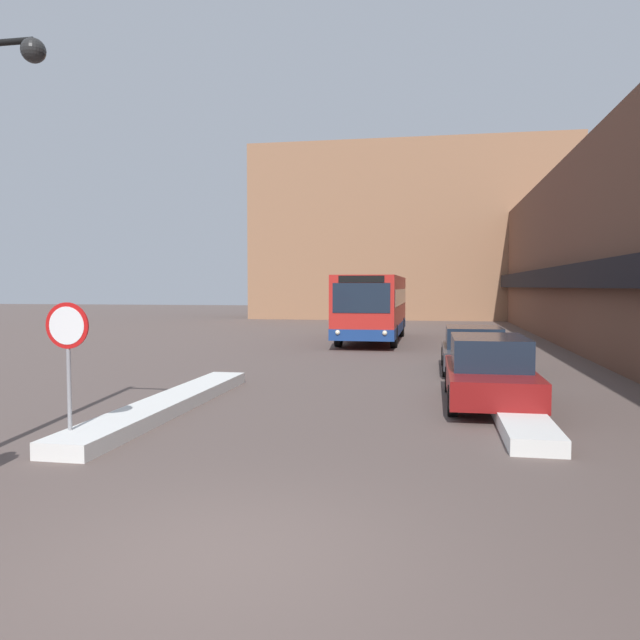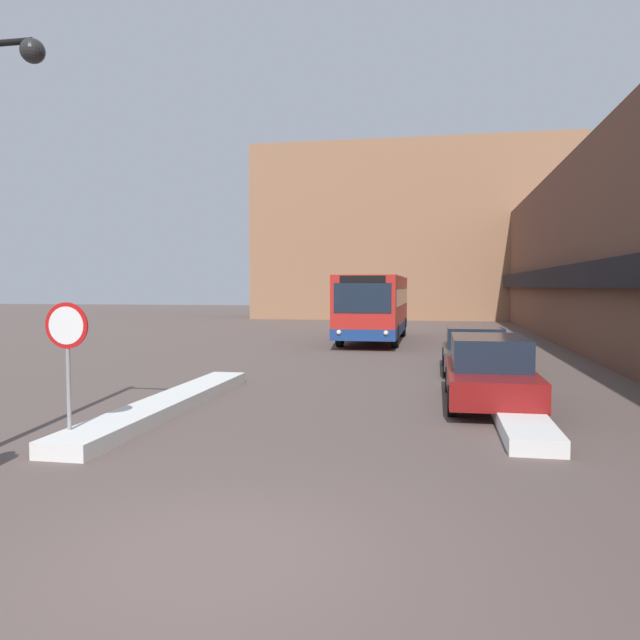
{
  "view_description": "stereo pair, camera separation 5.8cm",
  "coord_description": "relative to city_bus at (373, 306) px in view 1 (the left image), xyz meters",
  "views": [
    {
      "loc": [
        1.95,
        -5.74,
        2.64
      ],
      "look_at": [
        -0.54,
        7.97,
        1.9
      ],
      "focal_mm": 35.0,
      "sensor_mm": 36.0,
      "label": 1
    },
    {
      "loc": [
        2.01,
        -5.73,
        2.64
      ],
      "look_at": [
        -0.54,
        7.97,
        1.9
      ],
      "focal_mm": 35.0,
      "sensor_mm": 36.0,
      "label": 2
    }
  ],
  "objects": [
    {
      "name": "parked_car_back",
      "position": [
        4.13,
        -10.26,
        -1.0
      ],
      "size": [
        1.93,
        4.21,
        1.4
      ],
      "color": "#38383D",
      "rests_on": "ground_plane"
    },
    {
      "name": "parked_car_front",
      "position": [
        4.13,
        -15.74,
        -0.94
      ],
      "size": [
        1.88,
        4.76,
        1.52
      ],
      "color": "maroon",
      "rests_on": "ground_plane"
    },
    {
      "name": "snow_bank_right",
      "position": [
        4.53,
        -17.58,
        -1.56
      ],
      "size": [
        0.9,
        5.28,
        0.28
      ],
      "color": "silver",
      "rests_on": "ground_plane"
    },
    {
      "name": "snow_bank_left",
      "position": [
        -2.67,
        -17.76,
        -1.56
      ],
      "size": [
        0.9,
        8.03,
        0.28
      ],
      "color": "silver",
      "rests_on": "ground_plane"
    },
    {
      "name": "stop_sign",
      "position": [
        -3.01,
        -20.91,
        0.04
      ],
      "size": [
        0.76,
        0.08,
        2.39
      ],
      "color": "gray",
      "rests_on": "ground_plane"
    },
    {
      "name": "ground_plane",
      "position": [
        0.93,
        -24.42,
        -1.7
      ],
      "size": [
        160.0,
        160.0,
        0.0
      ],
      "primitive_type": "plane",
      "color": "brown"
    },
    {
      "name": "building_backdrop_far",
      "position": [
        0.93,
        22.92,
        5.4
      ],
      "size": [
        26.0,
        8.0,
        14.2
      ],
      "color": "#996B4C",
      "rests_on": "ground_plane"
    },
    {
      "name": "city_bus",
      "position": [
        0.0,
        0.0,
        0.0
      ],
      "size": [
        2.71,
        10.19,
        3.13
      ],
      "color": "red",
      "rests_on": "ground_plane"
    },
    {
      "name": "building_row_right",
      "position": [
        10.9,
        -0.42,
        2.42
      ],
      "size": [
        5.5,
        60.0,
        8.27
      ],
      "color": "brown",
      "rests_on": "ground_plane"
    }
  ]
}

